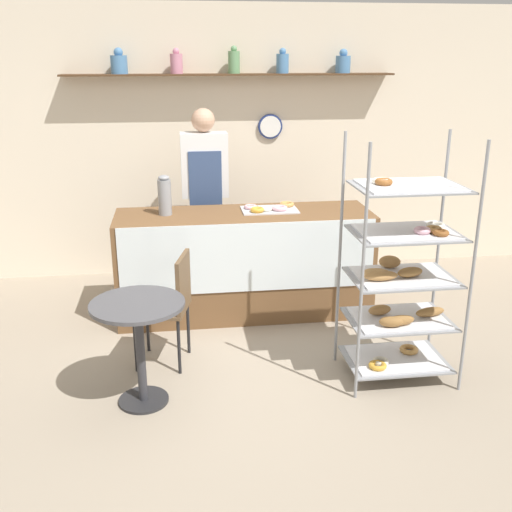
% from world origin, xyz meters
% --- Properties ---
extents(ground_plane, '(14.00, 14.00, 0.00)m').
position_xyz_m(ground_plane, '(0.00, 0.00, 0.00)').
color(ground_plane, gray).
extents(back_wall, '(10.00, 0.30, 2.70)m').
position_xyz_m(back_wall, '(0.00, 2.36, 1.36)').
color(back_wall, beige).
rests_on(back_wall, ground_plane).
extents(display_counter, '(2.22, 0.68, 0.92)m').
position_xyz_m(display_counter, '(0.00, 1.16, 0.46)').
color(display_counter, brown).
rests_on(display_counter, ground_plane).
extents(pastry_rack, '(0.77, 0.56, 1.73)m').
position_xyz_m(pastry_rack, '(0.94, -0.12, 0.76)').
color(pastry_rack, gray).
rests_on(pastry_rack, ground_plane).
extents(person_worker, '(0.44, 0.23, 1.76)m').
position_xyz_m(person_worker, '(-0.30, 1.78, 0.97)').
color(person_worker, '#282833').
rests_on(person_worker, ground_plane).
extents(cafe_table, '(0.61, 0.61, 0.72)m').
position_xyz_m(cafe_table, '(-0.85, -0.23, 0.54)').
color(cafe_table, '#262628').
rests_on(cafe_table, ground_plane).
extents(cafe_chair, '(0.46, 0.46, 0.86)m').
position_xyz_m(cafe_chair, '(-0.64, 0.29, 0.52)').
color(cafe_chair, black).
rests_on(cafe_chair, ground_plane).
extents(coffee_carafe, '(0.11, 0.11, 0.34)m').
position_xyz_m(coffee_carafe, '(-0.67, 1.20, 1.09)').
color(coffee_carafe, gray).
rests_on(coffee_carafe, display_counter).
extents(donut_tray_counter, '(0.49, 0.31, 0.05)m').
position_xyz_m(donut_tray_counter, '(0.22, 1.22, 0.94)').
color(donut_tray_counter, silver).
rests_on(donut_tray_counter, display_counter).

